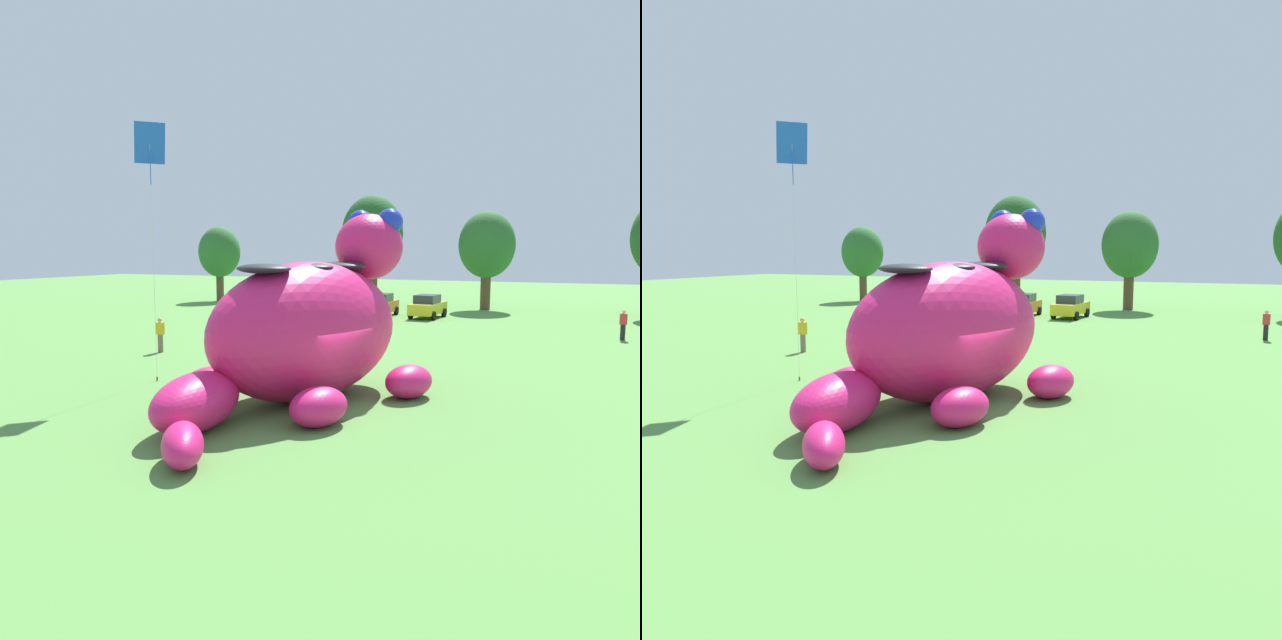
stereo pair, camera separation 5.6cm
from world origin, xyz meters
The scene contains 12 objects.
ground_plane centered at (0.00, 0.00, 0.00)m, with size 160.00×160.00×0.00m, color #568E42.
giant_inflatable_creature centered at (-0.96, 0.88, 2.39)m, with size 7.90×13.16×6.54m.
car_red centered at (-10.40, 27.11, 0.86)m, with size 2.23×4.24×1.72m.
car_orange centered at (-6.75, 26.22, 0.86)m, with size 1.99×4.13×1.72m.
car_yellow centered at (-3.20, 26.40, 0.86)m, with size 2.19×4.22×1.72m.
tree_far_left centered at (-25.46, 32.87, 4.71)m, with size 4.06×4.06×7.21m.
tree_left centered at (-10.70, 35.55, 6.46)m, with size 5.56×5.56×9.87m.
tree_mid_left centered at (-0.33, 34.53, 5.34)m, with size 4.60×4.60×8.17m.
spectator_near_inflatable centered at (-8.89, 15.08, 0.85)m, with size 0.38×0.26×1.71m.
spectator_mid_field centered at (-11.53, 6.35, 0.85)m, with size 0.38×0.26×1.71m.
spectator_by_cars centered at (9.42, 20.02, 0.85)m, with size 0.38×0.26×1.71m.
tethered_flying_kite centered at (-7.46, 1.04, 8.77)m, with size 1.13×1.13×9.65m.
Camera 2 is at (7.64, -17.33, 5.04)m, focal length 34.04 mm.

